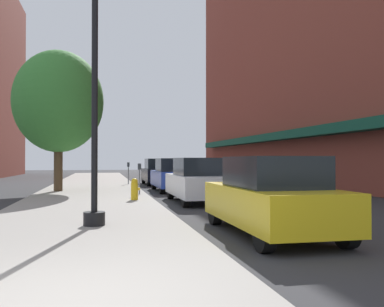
{
  "coord_description": "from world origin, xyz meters",
  "views": [
    {
      "loc": [
        0.51,
        -4.41,
        1.59
      ],
      "look_at": [
        6.18,
        22.27,
        1.99
      ],
      "focal_mm": 39.52,
      "sensor_mm": 36.0,
      "label": 1
    }
  ],
  "objects_px": {
    "lamppost": "(95,88)",
    "fire_hydrant": "(135,189)",
    "car_black": "(158,172)",
    "parking_meter_near": "(139,175)",
    "parking_meter_far": "(128,170)",
    "tree_near": "(59,102)",
    "car_white": "(198,181)",
    "car_blue": "(173,175)",
    "car_yellow": "(271,197)"
  },
  "relations": [
    {
      "from": "parking_meter_far",
      "to": "car_white",
      "type": "xyz_separation_m",
      "value": [
        1.95,
        -10.43,
        -0.14
      ]
    },
    {
      "from": "fire_hydrant",
      "to": "car_black",
      "type": "bearing_deg",
      "value": 78.2
    },
    {
      "from": "parking_meter_near",
      "to": "lamppost",
      "type": "bearing_deg",
      "value": -101.75
    },
    {
      "from": "car_white",
      "to": "car_blue",
      "type": "bearing_deg",
      "value": 91.65
    },
    {
      "from": "parking_meter_far",
      "to": "fire_hydrant",
      "type": "bearing_deg",
      "value": -92.15
    },
    {
      "from": "fire_hydrant",
      "to": "car_black",
      "type": "distance_m",
      "value": 11.41
    },
    {
      "from": "lamppost",
      "to": "fire_hydrant",
      "type": "height_order",
      "value": "lamppost"
    },
    {
      "from": "parking_meter_far",
      "to": "car_black",
      "type": "xyz_separation_m",
      "value": [
        1.95,
        0.97,
        -0.14
      ]
    },
    {
      "from": "fire_hydrant",
      "to": "car_yellow",
      "type": "xyz_separation_m",
      "value": [
        2.33,
        -7.19,
        0.29
      ]
    },
    {
      "from": "fire_hydrant",
      "to": "parking_meter_near",
      "type": "bearing_deg",
      "value": 80.92
    },
    {
      "from": "tree_near",
      "to": "car_black",
      "type": "xyz_separation_m",
      "value": [
        5.52,
        6.04,
        -3.51
      ]
    },
    {
      "from": "fire_hydrant",
      "to": "car_white",
      "type": "relative_size",
      "value": 0.18
    },
    {
      "from": "car_yellow",
      "to": "car_white",
      "type": "bearing_deg",
      "value": 87.82
    },
    {
      "from": "car_yellow",
      "to": "lamppost",
      "type": "bearing_deg",
      "value": 157.75
    },
    {
      "from": "fire_hydrant",
      "to": "car_yellow",
      "type": "bearing_deg",
      "value": -72.02
    },
    {
      "from": "fire_hydrant",
      "to": "car_blue",
      "type": "relative_size",
      "value": 0.18
    },
    {
      "from": "fire_hydrant",
      "to": "tree_near",
      "type": "xyz_separation_m",
      "value": [
        -3.18,
        5.13,
        3.8
      ]
    },
    {
      "from": "car_white",
      "to": "fire_hydrant",
      "type": "bearing_deg",
      "value": 175.96
    },
    {
      "from": "tree_near",
      "to": "car_blue",
      "type": "height_order",
      "value": "tree_near"
    },
    {
      "from": "parking_meter_far",
      "to": "car_yellow",
      "type": "xyz_separation_m",
      "value": [
        1.95,
        -17.38,
        -0.14
      ]
    },
    {
      "from": "lamppost",
      "to": "fire_hydrant",
      "type": "bearing_deg",
      "value": 77.17
    },
    {
      "from": "parking_meter_near",
      "to": "tree_near",
      "type": "xyz_separation_m",
      "value": [
        -3.57,
        2.74,
        3.37
      ]
    },
    {
      "from": "parking_meter_far",
      "to": "parking_meter_near",
      "type": "bearing_deg",
      "value": -90.0
    },
    {
      "from": "parking_meter_near",
      "to": "car_white",
      "type": "distance_m",
      "value": 3.27
    },
    {
      "from": "car_yellow",
      "to": "car_black",
      "type": "xyz_separation_m",
      "value": [
        0.0,
        18.36,
        0.0
      ]
    },
    {
      "from": "parking_meter_near",
      "to": "car_blue",
      "type": "bearing_deg",
      "value": 57.0
    },
    {
      "from": "lamppost",
      "to": "car_black",
      "type": "height_order",
      "value": "lamppost"
    },
    {
      "from": "car_yellow",
      "to": "car_black",
      "type": "distance_m",
      "value": 18.36
    },
    {
      "from": "lamppost",
      "to": "parking_meter_far",
      "type": "height_order",
      "value": "lamppost"
    },
    {
      "from": "car_yellow",
      "to": "car_black",
      "type": "bearing_deg",
      "value": 87.82
    },
    {
      "from": "car_blue",
      "to": "car_black",
      "type": "distance_m",
      "value": 5.77
    },
    {
      "from": "lamppost",
      "to": "car_yellow",
      "type": "bearing_deg",
      "value": -20.06
    },
    {
      "from": "fire_hydrant",
      "to": "car_blue",
      "type": "xyz_separation_m",
      "value": [
        2.33,
        5.4,
        0.29
      ]
    },
    {
      "from": "tree_near",
      "to": "car_black",
      "type": "distance_m",
      "value": 8.9
    },
    {
      "from": "car_yellow",
      "to": "car_blue",
      "type": "relative_size",
      "value": 1.0
    },
    {
      "from": "lamppost",
      "to": "car_white",
      "type": "height_order",
      "value": "lamppost"
    },
    {
      "from": "lamppost",
      "to": "parking_meter_far",
      "type": "relative_size",
      "value": 4.5
    },
    {
      "from": "car_blue",
      "to": "car_black",
      "type": "height_order",
      "value": "same"
    },
    {
      "from": "lamppost",
      "to": "tree_near",
      "type": "relative_size",
      "value": 0.89
    },
    {
      "from": "tree_near",
      "to": "car_white",
      "type": "bearing_deg",
      "value": -44.19
    },
    {
      "from": "parking_meter_far",
      "to": "car_black",
      "type": "distance_m",
      "value": 2.18
    },
    {
      "from": "parking_meter_far",
      "to": "car_blue",
      "type": "distance_m",
      "value": 5.18
    },
    {
      "from": "lamppost",
      "to": "fire_hydrant",
      "type": "relative_size",
      "value": 7.47
    },
    {
      "from": "tree_near",
      "to": "lamppost",
      "type": "bearing_deg",
      "value": -80.42
    },
    {
      "from": "fire_hydrant",
      "to": "parking_meter_far",
      "type": "bearing_deg",
      "value": 87.85
    },
    {
      "from": "fire_hydrant",
      "to": "car_black",
      "type": "height_order",
      "value": "car_black"
    },
    {
      "from": "fire_hydrant",
      "to": "car_black",
      "type": "relative_size",
      "value": 0.18
    },
    {
      "from": "fire_hydrant",
      "to": "parking_meter_near",
      "type": "relative_size",
      "value": 0.6
    },
    {
      "from": "tree_near",
      "to": "car_yellow",
      "type": "distance_m",
      "value": 13.95
    },
    {
      "from": "car_yellow",
      "to": "car_white",
      "type": "distance_m",
      "value": 6.96
    }
  ]
}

